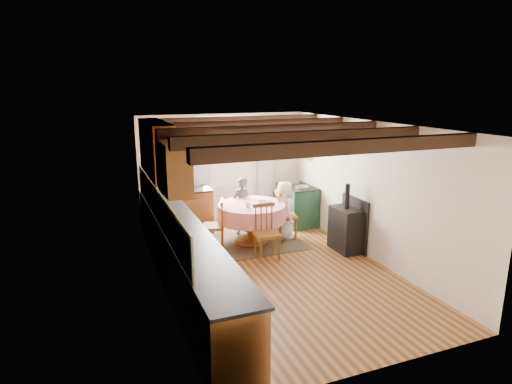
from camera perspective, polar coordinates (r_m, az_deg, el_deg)
name	(u,v)px	position (r m, az deg, el deg)	size (l,w,h in m)	color
floor	(274,270)	(7.22, 2.36, -10.34)	(3.60, 5.50, 0.00)	#9C6831
ceiling	(275,124)	(6.61, 2.57, 9.01)	(3.60, 5.50, 0.00)	white
wall_back	(223,170)	(9.33, -4.39, 2.98)	(3.60, 0.00, 2.40)	silver
wall_front	(385,266)	(4.58, 16.72, -9.37)	(3.60, 0.00, 2.40)	silver
wall_left	(160,212)	(6.33, -12.63, -2.61)	(0.00, 5.50, 2.40)	silver
wall_right	(369,190)	(7.70, 14.80, 0.21)	(0.00, 5.50, 2.40)	silver
beam_a	(349,147)	(4.87, 12.21, 5.89)	(3.60, 0.16, 0.16)	black
beam_b	(306,137)	(5.72, 6.66, 7.26)	(3.60, 0.16, 0.16)	black
beam_c	(275,130)	(6.62, 2.56, 8.23)	(3.60, 0.16, 0.16)	black
beam_d	(252,125)	(7.54, -0.56, 8.94)	(3.60, 0.16, 0.16)	black
beam_e	(233,121)	(8.47, -3.01, 9.47)	(3.60, 0.16, 0.16)	black
splash_left	(158,207)	(6.62, -12.88, -1.90)	(0.02, 4.50, 0.55)	beige
splash_back	(177,173)	(9.08, -10.40, 2.48)	(1.40, 0.02, 0.55)	beige
base_cabinet_left	(183,258)	(6.63, -9.70, -8.68)	(0.60, 5.30, 0.88)	brown
base_cabinet_back	(179,212)	(8.98, -10.15, -2.63)	(1.30, 0.60, 0.88)	brown
worktop_left	(183,229)	(6.47, -9.69, -4.89)	(0.64, 5.30, 0.04)	black
worktop_back	(179,191)	(8.84, -10.25, 0.19)	(1.30, 0.64, 0.04)	black
wall_cabinet_glass	(156,149)	(7.36, -13.13, 5.64)	(0.34, 1.80, 0.90)	brown
wall_cabinet_solid	(174,167)	(5.91, -10.90, 3.29)	(0.34, 0.90, 0.70)	brown
window_frame	(227,151)	(9.28, -3.82, 5.43)	(1.34, 0.03, 1.54)	white
window_pane	(227,151)	(9.28, -3.83, 5.43)	(1.20, 0.01, 1.40)	white
curtain_left	(190,178)	(9.07, -8.72, 1.89)	(0.35, 0.10, 2.10)	silver
curtain_right	(265,172)	(9.58, 1.24, 2.69)	(0.35, 0.10, 2.10)	silver
curtain_rod	(228,123)	(9.13, -3.71, 9.09)	(0.03, 0.03, 2.00)	black
wall_picture	(306,145)	(9.51, 6.67, 6.18)	(0.04, 0.50, 0.60)	gold
wall_plate	(268,145)	(9.58, 1.65, 6.33)	(0.30, 0.30, 0.02)	silver
rug	(252,243)	(8.38, -0.58, -6.75)	(1.88, 1.46, 0.01)	#2B2319
dining_table	(252,224)	(8.25, -0.59, -4.25)	(1.30, 1.30, 0.78)	pink
chair_near	(267,232)	(7.50, 1.46, -5.36)	(0.42, 0.44, 0.98)	brown
chair_left	(214,224)	(8.00, -5.67, -4.30)	(0.40, 0.42, 0.94)	brown
chair_right	(286,215)	(8.53, 4.02, -3.01)	(0.42, 0.44, 0.97)	brown
aga_range	(297,205)	(9.44, 5.48, -1.69)	(0.61, 0.95, 0.87)	#193F29
cast_iron_stove	(346,218)	(7.99, 11.89, -3.36)	(0.38, 0.63, 1.27)	black
child_far	(242,206)	(8.73, -1.93, -1.84)	(0.43, 0.28, 1.19)	#38464D
child_right	(284,210)	(8.51, 3.77, -2.40)	(0.57, 0.37, 1.16)	white
bowl_a	(268,203)	(8.15, 1.66, -1.44)	(0.20, 0.20, 0.05)	silver
bowl_b	(263,203)	(8.14, 0.92, -1.41)	(0.20, 0.20, 0.06)	silver
cup	(248,205)	(7.89, -1.09, -1.76)	(0.10, 0.10, 0.10)	silver
canister_tall	(166,185)	(8.72, -11.88, 0.86)	(0.14, 0.14, 0.24)	#262628
canister_wide	(177,185)	(8.88, -10.50, 0.97)	(0.16, 0.16, 0.18)	#262628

